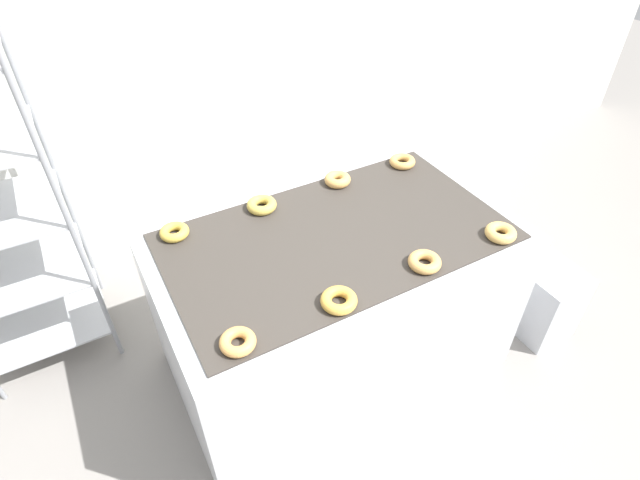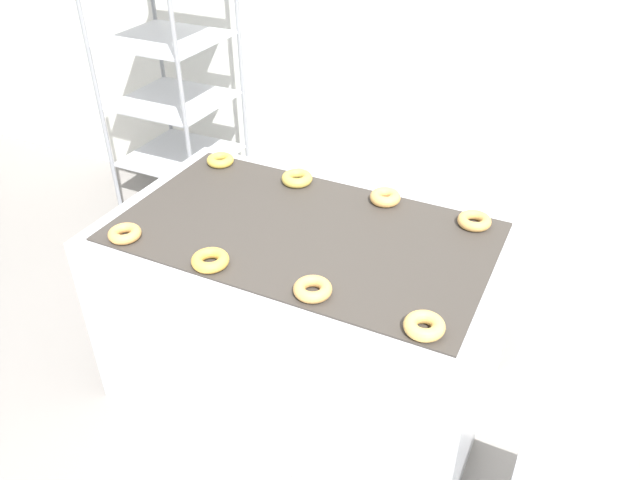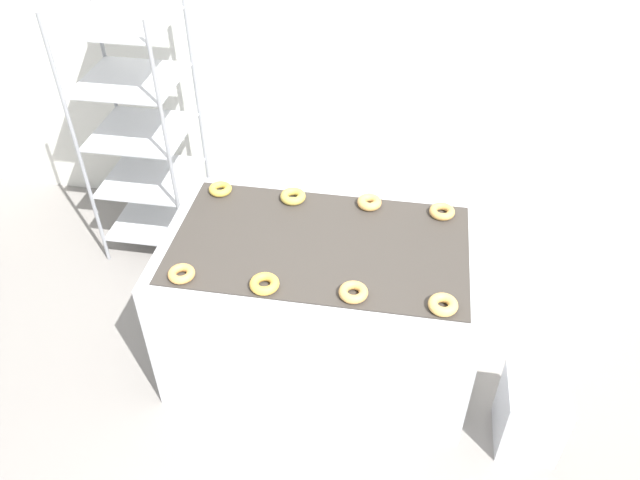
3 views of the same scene
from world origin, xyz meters
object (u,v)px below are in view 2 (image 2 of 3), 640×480
donut_near_midright (313,289)px  donut_far_midleft (297,178)px  donut_far_midright (385,197)px  donut_near_midleft (210,260)px  donut_near_right (424,326)px  donut_far_right (474,221)px  baking_rack_cart (174,101)px  fryer_machine (305,314)px  donut_far_left (220,160)px  donut_near_left (125,234)px

donut_near_midright → donut_far_midleft: size_ratio=0.97×
donut_near_midright → donut_far_midright: bearing=89.9°
donut_near_midleft → donut_far_midleft: (-0.00, 0.69, 0.00)m
donut_near_right → donut_far_right: (-0.01, 0.69, -0.00)m
donut_near_midleft → donut_far_midleft: donut_far_midleft is taller
donut_far_midright → donut_far_right: donut_far_midright is taller
baking_rack_cart → donut_far_midright: size_ratio=13.10×
fryer_machine → donut_near_right: (0.61, -0.35, 0.45)m
donut_far_midleft → donut_far_midright: donut_far_midright is taller
donut_near_midright → donut_far_midright: donut_far_midright is taller
donut_near_right → donut_near_midleft: bearing=179.9°
donut_far_left → donut_near_midleft: bearing=-59.2°
donut_near_midright → donut_far_midleft: donut_far_midleft is taller
donut_near_midleft → donut_near_midright: (0.41, 0.01, -0.00)m
donut_near_right → donut_near_left: bearing=179.8°
donut_near_left → donut_far_right: (1.19, 0.68, -0.00)m
donut_near_left → donut_near_midright: donut_near_midright is taller
donut_near_midleft → donut_far_right: (0.80, 0.69, -0.00)m
fryer_machine → donut_far_left: (-0.61, 0.34, 0.45)m
baking_rack_cart → donut_near_midleft: baking_rack_cart is taller
donut_far_left → donut_far_right: bearing=-0.3°
donut_near_midleft → donut_near_midright: bearing=1.7°
baking_rack_cart → donut_far_midleft: 1.21m
donut_near_midright → donut_far_right: (0.39, 0.67, -0.00)m
baking_rack_cart → donut_near_midright: baking_rack_cart is taller
donut_far_left → donut_far_midright: bearing=0.5°
fryer_machine → donut_far_right: bearing=29.3°
donut_far_right → donut_far_midleft: bearing=179.9°
donut_far_left → donut_far_midright: donut_far_midright is taller
baking_rack_cart → donut_near_left: 1.41m
donut_near_right → baking_rack_cart: bearing=146.9°
donut_near_left → donut_far_left: bearing=91.2°
donut_far_midleft → donut_near_right: bearing=-40.3°
donut_near_left → donut_near_midright: size_ratio=0.95×
donut_near_midright → donut_far_midleft: (-0.41, 0.67, 0.00)m
donut_far_midleft → donut_far_left: bearing=179.3°
donut_near_right → donut_far_midleft: size_ratio=0.97×
donut_far_midleft → fryer_machine: bearing=-58.7°
donut_near_midleft → donut_far_right: size_ratio=1.03×
donut_far_right → donut_far_left: bearing=179.7°
donut_near_right → donut_far_left: (-1.22, 0.69, -0.00)m
donut_near_right → donut_far_left: donut_near_right is taller
donut_near_right → donut_far_midleft: bearing=139.7°
donut_far_midright → donut_far_left: bearing=-179.5°
donut_near_left → donut_far_midleft: size_ratio=0.92×
donut_far_left → donut_near_left: bearing=-88.8°
donut_near_left → donut_far_midleft: donut_far_midleft is taller
donut_near_midleft → donut_far_left: size_ratio=1.10×
baking_rack_cart → donut_far_midleft: (1.08, -0.55, 0.02)m
donut_near_midleft → donut_near_left: bearing=179.5°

